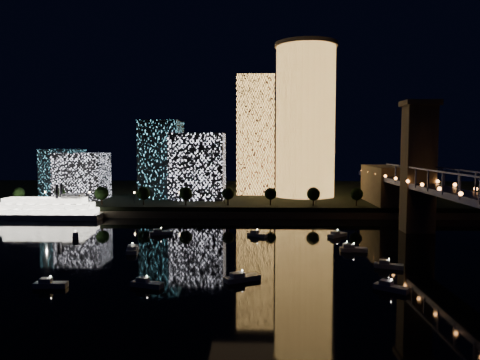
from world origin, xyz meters
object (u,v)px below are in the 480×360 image
(tower_cylindrical, at_px, (305,120))
(tower_rectangular, at_px, (255,135))
(riverboat, at_px, (40,210))
(truss_bridge, at_px, (474,205))

(tower_cylindrical, relative_size, tower_rectangular, 1.23)
(tower_rectangular, relative_size, riverboat, 1.24)
(truss_bridge, height_order, riverboat, truss_bridge)
(tower_cylindrical, height_order, truss_bridge, tower_cylindrical)
(tower_rectangular, xyz_separation_m, truss_bridge, (62.17, -138.90, -22.65))
(truss_bridge, xyz_separation_m, riverboat, (-159.19, 72.38, -12.04))
(tower_rectangular, distance_m, truss_bridge, 153.86)
(tower_cylindrical, relative_size, riverboat, 1.53)
(tower_cylindrical, relative_size, truss_bridge, 0.31)
(truss_bridge, bearing_deg, riverboat, 155.55)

